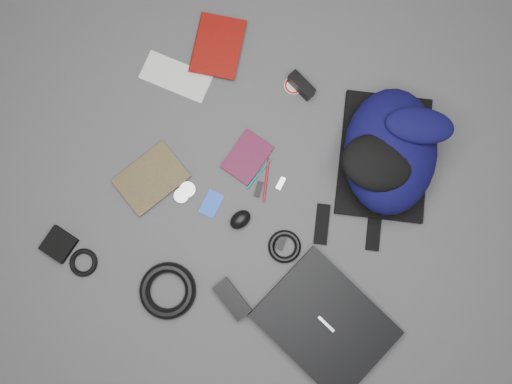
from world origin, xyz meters
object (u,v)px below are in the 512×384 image
at_px(pouch, 59,244).
at_px(comic_book, 137,160).
at_px(backpack, 390,151).
at_px(power_brick, 232,299).
at_px(textbook_red, 195,42).
at_px(compact_camera, 301,85).
at_px(dvd_case, 247,157).
at_px(laptop, 325,323).
at_px(mouse, 240,220).

bearing_deg(pouch, comic_book, 76.23).
distance_m(backpack, power_brick, 0.73).
height_order(textbook_red, compact_camera, compact_camera).
relative_size(compact_camera, pouch, 1.08).
relative_size(power_brick, pouch, 1.45).
bearing_deg(textbook_red, dvd_case, -54.18).
height_order(laptop, pouch, laptop).
xyz_separation_m(textbook_red, power_brick, (0.55, -0.74, 0.00)).
distance_m(backpack, laptop, 0.62).
bearing_deg(textbook_red, power_brick, -69.69).
relative_size(laptop, pouch, 4.25).
relative_size(comic_book, compact_camera, 2.18).
bearing_deg(power_brick, laptop, 37.24).
distance_m(backpack, dvd_case, 0.49).
height_order(comic_book, mouse, mouse).
height_order(backpack, laptop, backpack).
xyz_separation_m(backpack, comic_book, (-0.76, -0.41, -0.09)).
height_order(dvd_case, pouch, pouch).
bearing_deg(mouse, power_brick, -45.27).
bearing_deg(backpack, textbook_red, 154.78).
relative_size(backpack, compact_camera, 4.59).
xyz_separation_m(laptop, pouch, (-0.93, -0.19, -0.01)).
xyz_separation_m(backpack, power_brick, (-0.24, -0.68, -0.08)).
relative_size(laptop, comic_book, 1.80).
height_order(textbook_red, comic_book, textbook_red).
height_order(laptop, compact_camera, compact_camera).
xyz_separation_m(backpack, dvd_case, (-0.42, -0.22, -0.09)).
xyz_separation_m(backpack, laptop, (0.07, -0.61, -0.08)).
height_order(laptop, textbook_red, laptop).
relative_size(comic_book, power_brick, 1.62).
bearing_deg(textbook_red, compact_camera, -12.26).
height_order(backpack, mouse, backpack).
xyz_separation_m(textbook_red, pouch, (-0.07, -0.86, 0.00)).
distance_m(textbook_red, comic_book, 0.48).
distance_m(laptop, pouch, 0.95).
xyz_separation_m(backpack, pouch, (-0.86, -0.80, -0.09)).
xyz_separation_m(laptop, power_brick, (-0.32, -0.07, -0.00)).
bearing_deg(mouse, pouch, -121.97).
distance_m(dvd_case, power_brick, 0.49).
xyz_separation_m(compact_camera, mouse, (0.03, -0.52, -0.01)).
height_order(mouse, pouch, mouse).
height_order(dvd_case, mouse, mouse).
bearing_deg(dvd_case, compact_camera, 87.57).
relative_size(textbook_red, comic_book, 1.00).
xyz_separation_m(laptop, comic_book, (-0.84, 0.19, -0.01)).
bearing_deg(mouse, laptop, -0.15).
relative_size(dvd_case, pouch, 1.72).
height_order(textbook_red, power_brick, power_brick).
bearing_deg(dvd_case, laptop, -30.50).
distance_m(compact_camera, pouch, 1.01).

